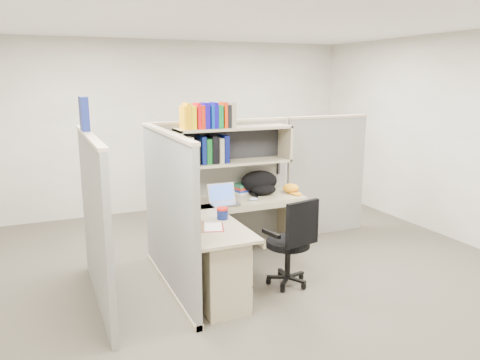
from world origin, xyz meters
name	(u,v)px	position (x,y,z in m)	size (l,w,h in m)	color
ground	(251,275)	(0.00, 0.00, 0.00)	(6.00, 6.00, 0.00)	#3B362E
room_shell	(252,128)	(0.00, 0.00, 1.62)	(6.00, 6.00, 6.00)	#A7A497
cubicle	(204,189)	(-0.37, 0.45, 0.91)	(3.79, 1.84, 1.95)	slate
desk	(226,251)	(-0.41, -0.29, 0.44)	(1.74, 1.75, 0.73)	tan
laptop	(225,194)	(-0.16, 0.37, 0.84)	(0.32, 0.32, 0.23)	silver
backpack	(261,183)	(0.44, 0.65, 0.87)	(0.47, 0.36, 0.28)	black
orange_cap	(291,188)	(0.80, 0.55, 0.79)	(0.20, 0.24, 0.11)	orange
snack_canister	(222,213)	(-0.38, -0.14, 0.79)	(0.12, 0.12, 0.12)	#0E1852
tissue_box	(196,223)	(-0.76, -0.42, 0.82)	(0.12, 0.12, 0.18)	#A1795B
mouse	(254,199)	(0.21, 0.38, 0.75)	(0.10, 0.07, 0.04)	#9BAFDB
paper_cup	(227,191)	(0.04, 0.77, 0.78)	(0.06, 0.06, 0.09)	white
book_stack	(240,189)	(0.21, 0.79, 0.78)	(0.17, 0.22, 0.11)	gray
loose_paper	(212,227)	(-0.57, -0.34, 0.73)	(0.20, 0.26, 0.00)	white
task_chair	(290,256)	(0.25, -0.42, 0.34)	(0.53, 0.49, 0.95)	black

